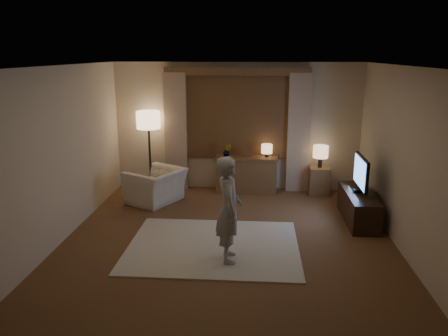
# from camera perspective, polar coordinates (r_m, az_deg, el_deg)

# --- Properties ---
(room) EXTENTS (5.04, 5.54, 2.64)m
(room) POSITION_cam_1_polar(r_m,az_deg,el_deg) (6.76, 0.80, 2.52)
(room) COLOR brown
(room) RESTS_ON ground
(rug) EXTENTS (2.50, 2.00, 0.02)m
(rug) POSITION_cam_1_polar(r_m,az_deg,el_deg) (6.55, -1.40, -10.15)
(rug) COLOR beige
(rug) RESTS_ON floor
(sideboard) EXTENTS (1.20, 0.40, 0.70)m
(sideboard) POSITION_cam_1_polar(r_m,az_deg,el_deg) (8.93, 2.96, -0.95)
(sideboard) COLOR brown
(sideboard) RESTS_ON floor
(picture_frame) EXTENTS (0.16, 0.02, 0.20)m
(picture_frame) POSITION_cam_1_polar(r_m,az_deg,el_deg) (8.82, 3.00, 1.87)
(picture_frame) COLOR brown
(picture_frame) RESTS_ON sideboard
(plant) EXTENTS (0.17, 0.13, 0.30)m
(plant) POSITION_cam_1_polar(r_m,az_deg,el_deg) (8.82, 0.40, 2.23)
(plant) COLOR #999999
(plant) RESTS_ON sideboard
(table_lamp_sideboard) EXTENTS (0.22, 0.22, 0.30)m
(table_lamp_sideboard) POSITION_cam_1_polar(r_m,az_deg,el_deg) (8.80, 5.61, 2.44)
(table_lamp_sideboard) COLOR black
(table_lamp_sideboard) RESTS_ON sideboard
(floor_lamp) EXTENTS (0.48, 0.48, 1.64)m
(floor_lamp) POSITION_cam_1_polar(r_m,az_deg,el_deg) (8.97, -9.84, 5.65)
(floor_lamp) COLOR black
(floor_lamp) RESTS_ON floor
(armchair) EXTENTS (1.22, 1.27, 0.64)m
(armchair) POSITION_cam_1_polar(r_m,az_deg,el_deg) (8.40, -8.87, -2.35)
(armchair) COLOR beige
(armchair) RESTS_ON floor
(side_table) EXTENTS (0.40, 0.40, 0.56)m
(side_table) POSITION_cam_1_polar(r_m,az_deg,el_deg) (8.99, 12.30, -1.63)
(side_table) COLOR brown
(side_table) RESTS_ON floor
(table_lamp_side) EXTENTS (0.30, 0.30, 0.44)m
(table_lamp_side) POSITION_cam_1_polar(r_m,az_deg,el_deg) (8.84, 12.50, 2.02)
(table_lamp_side) COLOR black
(table_lamp_side) RESTS_ON side_table
(tv_stand) EXTENTS (0.45, 1.40, 0.50)m
(tv_stand) POSITION_cam_1_polar(r_m,az_deg,el_deg) (7.76, 17.14, -4.85)
(tv_stand) COLOR black
(tv_stand) RESTS_ON floor
(tv) EXTENTS (0.21, 0.86, 0.62)m
(tv) POSITION_cam_1_polar(r_m,az_deg,el_deg) (7.59, 17.47, -0.63)
(tv) COLOR black
(tv) RESTS_ON tv_stand
(person) EXTENTS (0.42, 0.57, 1.46)m
(person) POSITION_cam_1_polar(r_m,az_deg,el_deg) (5.86, 0.63, -5.41)
(person) COLOR #A6A19A
(person) RESTS_ON rug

